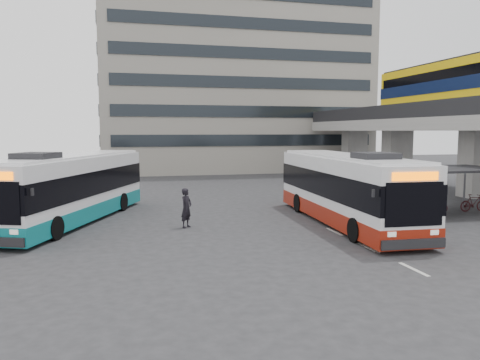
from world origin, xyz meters
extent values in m
plane|color=#28282B|center=(0.00, 0.00, 0.00)|extent=(120.00, 120.00, 0.00)
cube|color=gray|center=(17.00, 8.00, 2.30)|extent=(2.20, 1.60, 4.60)
cube|color=gray|center=(17.00, 18.00, 2.30)|extent=(2.20, 1.60, 4.60)
cube|color=gray|center=(17.00, 26.00, 2.30)|extent=(2.20, 1.60, 4.60)
cube|color=gray|center=(17.00, 12.00, 5.05)|extent=(8.00, 32.00, 0.90)
cube|color=black|center=(13.25, 12.00, 6.05)|extent=(0.35, 32.00, 1.10)
cube|color=yellow|center=(17.00, 8.54, 7.60)|extent=(2.90, 20.00, 3.90)
cube|color=#0A1538|center=(17.00, 8.54, 7.80)|extent=(2.98, 20.02, 0.90)
cube|color=black|center=(17.00, 8.54, 8.60)|extent=(2.96, 19.20, 0.70)
cube|color=black|center=(17.00, 8.54, 9.55)|extent=(2.70, 19.60, 0.25)
cylinder|color=#595B60|center=(3.70, 4.80, 1.20)|extent=(0.12, 0.12, 2.40)
cylinder|color=#595B60|center=(13.30, 4.80, 1.20)|extent=(0.12, 0.12, 2.40)
cylinder|color=#595B60|center=(3.70, 1.20, 1.20)|extent=(0.12, 0.12, 2.40)
cube|color=black|center=(8.50, 3.00, 2.48)|extent=(10.00, 4.00, 0.12)
imported|color=black|center=(4.50, 3.00, 0.45)|extent=(1.71, 0.60, 0.90)
imported|color=black|center=(7.17, 3.00, 0.50)|extent=(1.66, 0.47, 1.00)
imported|color=black|center=(9.83, 3.00, 0.45)|extent=(1.71, 0.60, 0.90)
imported|color=black|center=(12.50, 3.00, 0.50)|extent=(1.66, 0.47, 1.00)
cube|color=gray|center=(6.00, 36.00, 12.50)|extent=(30.00, 15.00, 25.00)
cube|color=beige|center=(2.50, -6.00, 0.01)|extent=(0.15, 1.60, 0.01)
cube|color=beige|center=(2.50, -3.00, 0.01)|extent=(0.15, 1.60, 0.01)
cube|color=beige|center=(2.50, 0.00, 0.01)|extent=(0.15, 1.60, 0.01)
cube|color=white|center=(3.84, 1.78, 1.87)|extent=(3.22, 12.43, 2.82)
cube|color=maroon|center=(3.84, 1.78, 0.56)|extent=(3.26, 12.48, 0.77)
cube|color=black|center=(3.84, 1.78, 2.00)|extent=(3.28, 12.46, 1.18)
cube|color=#F16000|center=(3.54, -4.38, 2.93)|extent=(1.83, 0.17, 0.31)
cube|color=black|center=(3.69, -1.30, 3.51)|extent=(1.65, 1.72, 0.29)
cylinder|color=black|center=(2.42, -2.10, 0.51)|extent=(0.36, 1.04, 1.03)
cylinder|color=black|center=(5.23, 5.16, 0.51)|extent=(0.36, 1.04, 1.03)
cube|color=white|center=(-9.32, 5.44, 1.86)|extent=(6.95, 12.35, 2.81)
cube|color=#0C6F73|center=(-9.32, 5.44, 0.56)|extent=(7.00, 12.40, 0.77)
cube|color=black|center=(-9.32, 5.44, 1.99)|extent=(7.01, 12.39, 1.17)
cube|color=black|center=(-10.46, 2.59, 3.49)|extent=(2.06, 2.10, 0.29)
cylinder|color=black|center=(-11.91, 2.24, 0.51)|extent=(0.66, 1.06, 1.02)
cylinder|color=black|center=(-6.92, 8.17, 0.51)|extent=(0.66, 1.06, 1.02)
imported|color=black|center=(-3.94, 2.57, 0.94)|extent=(0.79, 0.81, 1.88)
cube|color=#96090C|center=(-12.55, 7.10, 1.26)|extent=(0.53, 0.27, 2.52)
cube|color=white|center=(-12.55, 7.10, 1.92)|extent=(0.54, 0.17, 0.50)
camera|label=1|loc=(-6.73, -19.27, 4.57)|focal=35.00mm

